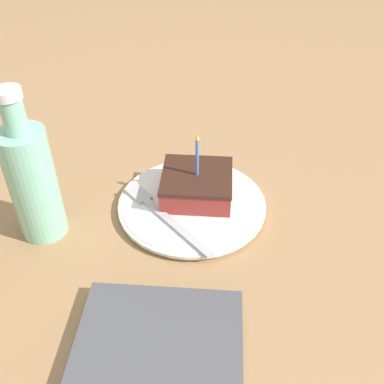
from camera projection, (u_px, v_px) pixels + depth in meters
The scene contains 5 objects.
ground_plane at pixel (197, 210), 0.73m from camera, with size 2.40×2.40×0.04m.
plate at pixel (192, 205), 0.70m from camera, with size 0.23×0.23×0.01m.
cake_slice at pixel (194, 183), 0.70m from camera, with size 0.10×0.11×0.11m.
fork at pixel (161, 213), 0.67m from camera, with size 0.15×0.15×0.00m.
bottle at pixel (32, 181), 0.61m from camera, with size 0.07×0.07×0.23m.
Camera 1 is at (-0.55, -0.03, 0.47)m, focal length 42.00 mm.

